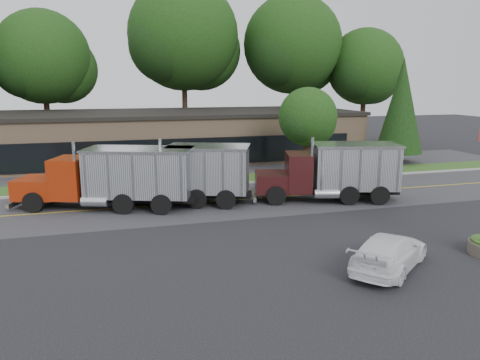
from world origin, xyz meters
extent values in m
plane|color=#2E2E33|center=(0.00, 0.00, 0.00)|extent=(140.00, 140.00, 0.00)
cube|color=#4A4A4E|center=(0.00, 9.00, 0.00)|extent=(60.00, 8.00, 0.02)
cube|color=gold|center=(0.00, 9.00, 0.00)|extent=(60.00, 0.12, 0.01)
cube|color=#9E9E99|center=(0.00, 13.20, 0.00)|extent=(60.00, 0.30, 0.12)
cube|color=#35541C|center=(0.00, 15.00, 0.00)|extent=(60.00, 3.40, 0.03)
cube|color=#4A4A4E|center=(0.00, 20.00, 0.00)|extent=(60.00, 7.00, 0.02)
cube|color=tan|center=(2.00, 26.00, 2.00)|extent=(32.00, 12.00, 4.00)
cylinder|color=#382619|center=(-10.00, 34.00, 2.51)|extent=(0.56, 0.56, 5.02)
sphere|color=#18330D|center=(-10.00, 34.00, 9.33)|extent=(9.19, 9.19, 9.19)
sphere|color=#18330D|center=(-8.28, 35.15, 8.18)|extent=(6.89, 6.89, 6.89)
sphere|color=black|center=(-11.44, 33.14, 8.47)|extent=(6.31, 6.31, 6.31)
cylinder|color=#382619|center=(4.00, 34.00, 3.17)|extent=(0.56, 0.56, 6.34)
sphere|color=#18330D|center=(4.00, 34.00, 11.77)|extent=(11.59, 11.59, 11.59)
sphere|color=#18330D|center=(6.17, 35.45, 10.33)|extent=(8.70, 8.70, 8.70)
sphere|color=black|center=(2.19, 32.91, 10.69)|extent=(7.97, 7.97, 7.97)
cylinder|color=#382619|center=(16.00, 33.00, 2.96)|extent=(0.56, 0.56, 5.93)
sphere|color=#18330D|center=(16.00, 33.00, 11.01)|extent=(10.84, 10.84, 10.84)
sphere|color=#18330D|center=(18.03, 34.35, 9.65)|extent=(8.13, 8.13, 8.13)
sphere|color=black|center=(14.31, 31.98, 9.99)|extent=(7.45, 7.45, 7.45)
cylinder|color=#382619|center=(24.00, 31.00, 2.32)|extent=(0.56, 0.56, 4.64)
sphere|color=#18330D|center=(24.00, 31.00, 8.62)|extent=(8.48, 8.48, 8.48)
sphere|color=#18330D|center=(25.59, 32.06, 7.56)|extent=(6.36, 6.36, 6.36)
sphere|color=black|center=(22.67, 30.20, 7.82)|extent=(5.83, 5.83, 5.83)
cylinder|color=#382619|center=(20.00, 18.00, 0.50)|extent=(0.44, 0.44, 1.00)
cone|color=black|center=(20.00, 18.00, 4.93)|extent=(3.94, 3.94, 8.07)
cylinder|color=#382619|center=(10.00, 15.00, 1.18)|extent=(0.56, 0.56, 2.37)
sphere|color=#18330D|center=(10.00, 15.00, 4.40)|extent=(4.33, 4.33, 4.33)
sphere|color=#18330D|center=(10.81, 15.54, 3.86)|extent=(3.25, 3.25, 3.25)
sphere|color=black|center=(9.32, 14.59, 3.99)|extent=(2.98, 2.98, 2.98)
cube|color=black|center=(-4.29, 9.17, 0.57)|extent=(9.20, 4.05, 0.28)
cube|color=#A1280B|center=(-8.15, 10.52, 1.12)|extent=(2.88, 2.91, 1.10)
cube|color=#A1280B|center=(-6.41, 9.91, 1.72)|extent=(2.34, 2.81, 2.20)
cube|color=black|center=(-7.09, 10.15, 2.12)|extent=(0.75, 2.00, 0.90)
cube|color=silver|center=(-2.75, 8.63, 2.02)|extent=(6.13, 4.22, 2.50)
cube|color=silver|center=(-2.75, 8.63, 3.32)|extent=(6.32, 4.41, 0.12)
cylinder|color=black|center=(-7.57, 11.54, 0.57)|extent=(1.15, 0.69, 1.10)
cylinder|color=black|center=(-8.33, 9.37, 0.57)|extent=(1.15, 0.69, 1.10)
cylinder|color=black|center=(-1.98, 9.58, 0.57)|extent=(1.15, 0.69, 1.10)
cylinder|color=black|center=(-2.74, 7.41, 0.57)|extent=(1.15, 0.69, 1.10)
cube|color=black|center=(-0.09, 9.11, 0.57)|extent=(7.30, 3.60, 0.28)
cube|color=navy|center=(-3.11, 10.27, 1.12)|extent=(2.49, 2.78, 1.10)
cube|color=navy|center=(-1.75, 9.75, 1.72)|extent=(2.07, 2.70, 2.20)
cube|color=black|center=(-2.28, 9.95, 2.12)|extent=(0.81, 1.98, 0.90)
cube|color=silver|center=(1.12, 8.65, 2.02)|extent=(5.05, 3.93, 2.50)
cube|color=silver|center=(1.12, 8.65, 3.32)|extent=(5.24, 4.12, 0.12)
cylinder|color=black|center=(-2.54, 11.29, 0.57)|extent=(1.15, 0.72, 1.10)
cylinder|color=black|center=(-3.37, 9.14, 0.57)|extent=(1.15, 0.72, 1.10)
cylinder|color=black|center=(1.84, 9.61, 0.57)|extent=(1.15, 0.72, 1.10)
cylinder|color=black|center=(1.01, 7.46, 0.57)|extent=(1.15, 0.72, 1.10)
cube|color=black|center=(8.20, 7.47, 0.57)|extent=(7.97, 3.08, 0.28)
cube|color=#341112|center=(4.85, 8.38, 1.12)|extent=(2.45, 2.72, 1.10)
cube|color=#341112|center=(6.36, 7.97, 1.72)|extent=(1.97, 2.68, 2.20)
cube|color=black|center=(5.77, 8.13, 2.12)|extent=(0.61, 2.04, 0.90)
cube|color=silver|center=(9.54, 7.10, 2.02)|extent=(5.27, 3.67, 2.50)
cube|color=silver|center=(9.54, 7.10, 3.32)|extent=(5.45, 3.86, 0.12)
cylinder|color=black|center=(5.32, 9.45, 0.57)|extent=(1.15, 0.63, 1.10)
cylinder|color=black|center=(4.71, 7.23, 0.57)|extent=(1.15, 0.63, 1.10)
cylinder|color=black|center=(10.18, 8.12, 0.57)|extent=(1.15, 0.63, 1.10)
cylinder|color=black|center=(9.57, 5.90, 0.57)|extent=(1.15, 0.63, 1.10)
imported|color=white|center=(5.54, -2.66, 0.67)|extent=(4.76, 4.36, 1.34)
camera|label=1|loc=(-4.36, -17.00, 6.85)|focal=35.00mm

